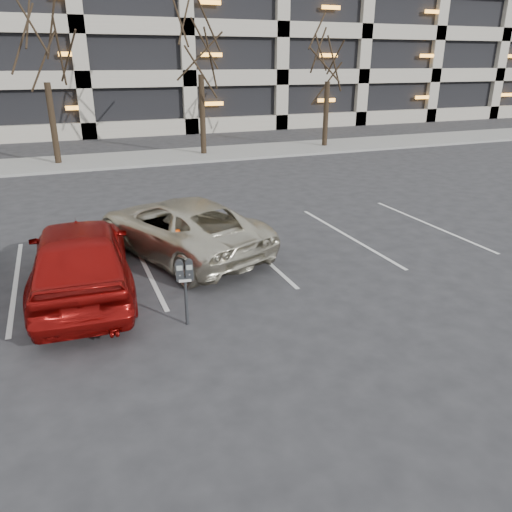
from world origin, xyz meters
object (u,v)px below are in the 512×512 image
(suv_silver, at_px, (180,227))
(tree_b, at_px, (39,27))
(tree_c, at_px, (199,21))
(tree_d, at_px, (330,39))
(car_red, at_px, (80,257))
(parking_meter, at_px, (185,276))

(suv_silver, bearing_deg, tree_b, -99.67)
(tree_c, xyz_separation_m, tree_d, (7.00, 0.00, -0.67))
(car_red, bearing_deg, tree_c, -111.22)
(tree_d, xyz_separation_m, car_red, (-13.82, -14.88, -4.79))
(tree_b, distance_m, suv_silver, 14.52)
(tree_b, relative_size, car_red, 1.68)
(tree_d, distance_m, parking_meter, 21.35)
(parking_meter, xyz_separation_m, suv_silver, (0.76, 3.59, -0.25))
(tree_d, distance_m, car_red, 20.87)
(tree_d, bearing_deg, tree_c, 180.00)
(tree_b, xyz_separation_m, parking_meter, (1.84, -16.92, -4.90))
(tree_c, height_order, tree_d, tree_c)
(suv_silver, bearing_deg, car_red, 11.99)
(tree_b, height_order, parking_meter, tree_b)
(tree_d, relative_size, suv_silver, 1.38)
(tree_c, bearing_deg, tree_d, 0.00)
(tree_d, relative_size, car_red, 1.61)
(tree_c, distance_m, parking_meter, 18.47)
(tree_c, xyz_separation_m, parking_meter, (-5.16, -16.92, -5.33))
(tree_c, bearing_deg, tree_b, 180.00)
(tree_b, height_order, car_red, tree_b)
(parking_meter, bearing_deg, suv_silver, 88.68)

